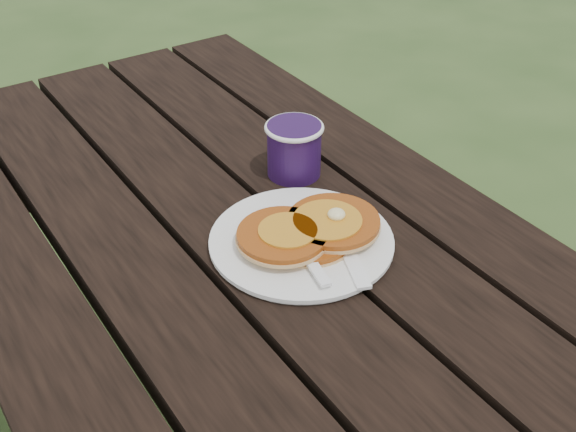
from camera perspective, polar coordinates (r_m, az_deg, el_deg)
plate at (r=1.02m, az=1.06°, el=-2.04°), size 0.27×0.27×0.01m
pancake_stack at (r=1.01m, az=1.75°, el=-1.13°), size 0.21×0.14×0.04m
knife at (r=1.00m, az=4.56°, el=-2.43°), size 0.08×0.17×0.00m
fork at (r=0.97m, az=1.74°, el=-3.54°), size 0.06×0.16×0.01m
coffee_cup at (r=1.15m, az=0.49°, el=5.53°), size 0.09×0.09×0.09m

